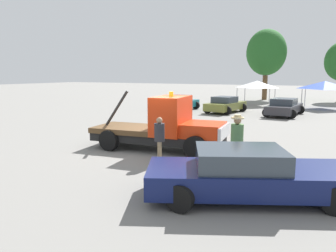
{
  "coord_description": "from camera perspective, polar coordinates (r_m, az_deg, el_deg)",
  "views": [
    {
      "loc": [
        6.71,
        -12.05,
        3.24
      ],
      "look_at": [
        0.5,
        0.0,
        1.05
      ],
      "focal_mm": 35.0,
      "sensor_mm": 36.0,
      "label": 1
    }
  ],
  "objects": [
    {
      "name": "foreground_car",
      "position": [
        8.8,
        13.68,
        -8.19
      ],
      "size": [
        5.64,
        4.01,
        1.34
      ],
      "rotation": [
        0.0,
        0.0,
        0.43
      ],
      "color": "#0F194C",
      "rests_on": "ground"
    },
    {
      "name": "tow_truck",
      "position": [
        13.84,
        -0.46,
        -0.29
      ],
      "size": [
        5.91,
        2.65,
        2.51
      ],
      "rotation": [
        0.0,
        0.0,
        0.11
      ],
      "color": "black",
      "rests_on": "ground"
    },
    {
      "name": "parked_car_charcoal",
      "position": [
        26.83,
        19.59,
        3.11
      ],
      "size": [
        2.7,
        5.02,
        1.34
      ],
      "rotation": [
        0.0,
        0.0,
        1.49
      ],
      "color": "#2D2D33",
      "rests_on": "ground"
    },
    {
      "name": "person_near_truck",
      "position": [
        10.92,
        11.91,
        -2.16
      ],
      "size": [
        0.42,
        0.42,
        1.92
      ],
      "rotation": [
        0.0,
        0.0,
        4.98
      ],
      "color": "#847051",
      "rests_on": "ground"
    },
    {
      "name": "ground_plane",
      "position": [
        14.17,
        -1.8,
        -4.05
      ],
      "size": [
        160.0,
        160.0,
        0.0
      ],
      "primitive_type": "plane",
      "color": "gray"
    },
    {
      "name": "person_at_hood",
      "position": [
        11.78,
        -1.5,
        -1.91
      ],
      "size": [
        0.38,
        0.38,
        1.69
      ],
      "rotation": [
        0.0,
        0.0,
        0.49
      ],
      "color": "#847051",
      "rests_on": "ground"
    },
    {
      "name": "canopy_tent_white",
      "position": [
        34.18,
        15.2,
        7.01
      ],
      "size": [
        3.18,
        3.18,
        2.49
      ],
      "color": "#9E9EA3",
      "rests_on": "ground"
    },
    {
      "name": "parked_car_olive",
      "position": [
        27.66,
        9.97,
        3.67
      ],
      "size": [
        2.88,
        4.57,
        1.34
      ],
      "rotation": [
        0.0,
        0.0,
        1.41
      ],
      "color": "olive",
      "rests_on": "ground"
    },
    {
      "name": "canopy_tent_blue",
      "position": [
        33.32,
        25.63,
        6.46
      ],
      "size": [
        3.54,
        3.54,
        2.53
      ],
      "color": "#9E9EA3",
      "rests_on": "ground"
    },
    {
      "name": "tree_center",
      "position": [
        42.32,
        16.76,
        12.13
      ],
      "size": [
        4.76,
        4.76,
        8.49
      ],
      "color": "brown",
      "rests_on": "ground"
    },
    {
      "name": "parked_car_teal",
      "position": [
        28.95,
        2.07,
        4.04
      ],
      "size": [
        2.55,
        4.25,
        1.34
      ],
      "rotation": [
        0.0,
        0.0,
        1.57
      ],
      "color": "#196670",
      "rests_on": "ground"
    }
  ]
}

